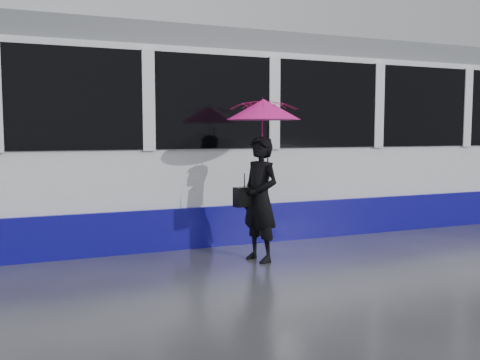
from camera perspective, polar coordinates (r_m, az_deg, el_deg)
name	(u,v)px	position (r m, az deg, el deg)	size (l,w,h in m)	color
ground	(200,270)	(6.89, -4.26, -9.58)	(90.00, 90.00, 0.00)	#2D2D33
rails	(154,235)	(9.24, -9.20, -5.78)	(34.00, 1.51, 0.02)	#3F3D38
tram	(269,138)	(9.80, 3.07, 4.48)	(26.00, 2.56, 3.35)	white
woman	(260,199)	(7.22, 2.14, -2.04)	(0.62, 0.41, 1.70)	black
umbrella	(264,124)	(7.19, 2.53, 6.00)	(1.25, 1.25, 1.14)	#FD1574
handbag	(244,197)	(7.15, 0.47, -1.78)	(0.33, 0.22, 0.44)	black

